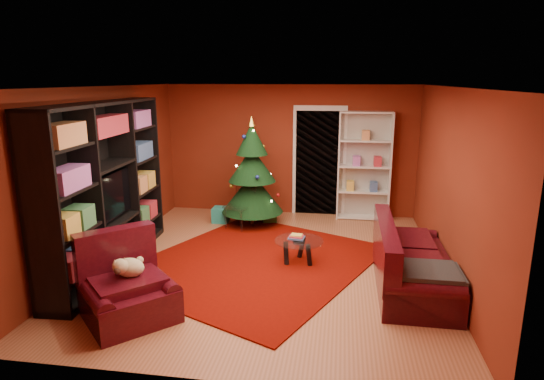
# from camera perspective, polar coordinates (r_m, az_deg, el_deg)

# --- Properties ---
(floor) EXTENTS (5.00, 5.50, 0.05)m
(floor) POSITION_cam_1_polar(r_m,az_deg,el_deg) (6.91, -0.51, -9.48)
(floor) COLOR #9C5939
(floor) RESTS_ON ground
(ceiling) EXTENTS (5.00, 5.50, 0.05)m
(ceiling) POSITION_cam_1_polar(r_m,az_deg,el_deg) (6.35, -0.56, 13.06)
(ceiling) COLOR silver
(ceiling) RESTS_ON wall_back
(wall_back) EXTENTS (5.00, 0.05, 2.60)m
(wall_back) POSITION_cam_1_polar(r_m,az_deg,el_deg) (9.21, 2.25, 5.01)
(wall_back) COLOR maroon
(wall_back) RESTS_ON ground
(wall_left) EXTENTS (0.05, 5.50, 2.60)m
(wall_left) POSITION_cam_1_polar(r_m,az_deg,el_deg) (7.34, -20.40, 1.87)
(wall_left) COLOR maroon
(wall_left) RESTS_ON ground
(wall_right) EXTENTS (0.05, 5.50, 2.60)m
(wall_right) POSITION_cam_1_polar(r_m,az_deg,el_deg) (6.60, 21.66, 0.49)
(wall_right) COLOR maroon
(wall_right) RESTS_ON ground
(doorway) EXTENTS (1.06, 0.60, 2.16)m
(doorway) POSITION_cam_1_polar(r_m,az_deg,el_deg) (9.16, 5.94, 3.31)
(doorway) COLOR black
(doorway) RESTS_ON floor
(rug) EXTENTS (4.20, 4.45, 0.02)m
(rug) POSITION_cam_1_polar(r_m,az_deg,el_deg) (6.96, -2.15, -9.01)
(rug) COLOR #670901
(rug) RESTS_ON floor
(media_unit) EXTENTS (0.62, 3.15, 2.40)m
(media_unit) POSITION_cam_1_polar(r_m,az_deg,el_deg) (6.89, -20.12, 0.31)
(media_unit) COLOR black
(media_unit) RESTS_ON floor
(christmas_tree) EXTENTS (1.30, 1.30, 2.07)m
(christmas_tree) POSITION_cam_1_polar(r_m,az_deg,el_deg) (8.47, -2.51, 2.18)
(christmas_tree) COLOR black
(christmas_tree) RESTS_ON floor
(gift_box_teal) EXTENTS (0.29, 0.29, 0.29)m
(gift_box_teal) POSITION_cam_1_polar(r_m,az_deg,el_deg) (8.86, -6.47, -3.10)
(gift_box_teal) COLOR teal
(gift_box_teal) RESTS_ON floor
(gift_box_green) EXTENTS (0.33, 0.33, 0.26)m
(gift_box_green) POSITION_cam_1_polar(r_m,az_deg,el_deg) (8.80, -0.38, -3.23)
(gift_box_green) COLOR #26732B
(gift_box_green) RESTS_ON floor
(gift_box_red) EXTENTS (0.32, 0.32, 0.24)m
(gift_box_red) POSITION_cam_1_polar(r_m,az_deg,el_deg) (9.45, -4.13, -2.12)
(gift_box_red) COLOR #A61E1C
(gift_box_red) RESTS_ON floor
(white_bookshelf) EXTENTS (1.00, 0.36, 2.16)m
(white_bookshelf) POSITION_cam_1_polar(r_m,az_deg,el_deg) (9.00, 11.48, 2.93)
(white_bookshelf) COLOR white
(white_bookshelf) RESTS_ON floor
(armchair) EXTENTS (1.45, 1.45, 0.80)m
(armchair) POSITION_cam_1_polar(r_m,az_deg,el_deg) (5.56, -17.60, -11.40)
(armchair) COLOR #350810
(armchair) RESTS_ON rug
(dog) EXTENTS (0.50, 0.49, 0.26)m
(dog) POSITION_cam_1_polar(r_m,az_deg,el_deg) (5.54, -17.42, -9.27)
(dog) COLOR beige
(dog) RESTS_ON armchair
(sofa) EXTENTS (0.94, 2.05, 0.88)m
(sofa) POSITION_cam_1_polar(r_m,az_deg,el_deg) (6.31, 17.37, -7.94)
(sofa) COLOR #350810
(sofa) RESTS_ON rug
(coffee_table) EXTENTS (0.80, 0.80, 0.45)m
(coffee_table) POSITION_cam_1_polar(r_m,az_deg,el_deg) (6.88, 3.39, -7.69)
(coffee_table) COLOR gray
(coffee_table) RESTS_ON rug
(acrylic_chair) EXTENTS (0.61, 0.63, 0.87)m
(acrylic_chair) POSITION_cam_1_polar(r_m,az_deg,el_deg) (8.34, -4.12, -2.05)
(acrylic_chair) COLOR #66605B
(acrylic_chair) RESTS_ON rug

